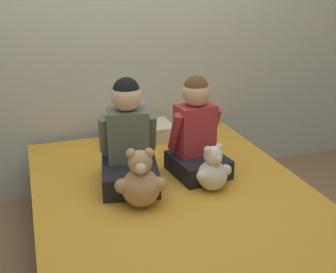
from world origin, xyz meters
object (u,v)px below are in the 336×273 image
Objects in this scene: child_on_right at (196,134)px; child_on_left at (128,143)px; teddy_bear_held_by_right_child at (213,171)px; bed at (177,230)px; teddy_bear_held_by_left_child at (141,182)px; pillow_at_headboard at (137,133)px.

child_on_left is at bearing 172.08° from child_on_right.
child_on_right reaches higher than teddy_bear_held_by_right_child.
bed is 3.31× the size of child_on_left.
teddy_bear_held_by_left_child is 0.42m from teddy_bear_held_by_right_child.
teddy_bear_held_by_left_child reaches higher than bed.
child_on_left is at bearing -109.07° from pillow_at_headboard.
child_on_left is 1.03× the size of child_on_right.
child_on_right is 0.50m from teddy_bear_held_by_left_child.
pillow_at_headboard is (-0.20, 0.59, -0.19)m from child_on_right.
child_on_right is at bearing -71.28° from pillow_at_headboard.
child_on_left is 0.40m from child_on_right.
bed is 3.41× the size of child_on_right.
teddy_bear_held_by_right_child is at bearing -96.32° from child_on_right.
bed is 0.41m from teddy_bear_held_by_left_child.
child_on_left reaches higher than child_on_right.
bed is 0.39m from teddy_bear_held_by_right_child.
bed is at bearing -137.33° from child_on_right.
teddy_bear_held_by_right_child is 0.85m from pillow_at_headboard.
child_on_left reaches higher than teddy_bear_held_by_right_child.
child_on_left reaches higher than bed.
child_on_right reaches higher than bed.
child_on_right is 2.21× the size of teddy_bear_held_by_right_child.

